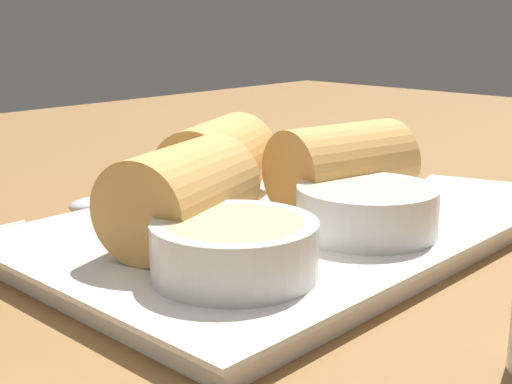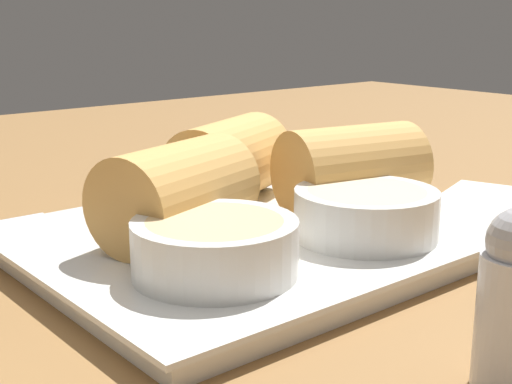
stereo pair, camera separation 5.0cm
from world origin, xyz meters
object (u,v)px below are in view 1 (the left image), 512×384
Objects in this scene: dipping_bowl_near at (367,208)px; spoon at (55,214)px; serving_plate at (256,239)px; dipping_bowl_far at (234,246)px; napkin at (474,198)px.

dipping_bowl_near is 0.48× the size of spoon.
serving_plate is 8.41cm from dipping_bowl_far.
dipping_bowl_near is at bearing 124.61° from serving_plate.
dipping_bowl_far is (6.57, 4.74, 2.26)cm from serving_plate.
dipping_bowl_near is 10.32cm from dipping_bowl_far.
dipping_bowl_far is 19.79cm from spoon.
napkin is (-24.86, 18.98, -0.17)cm from spoon.
spoon reaches higher than napkin.
dipping_bowl_near reaches higher than serving_plate.
dipping_bowl_near is at bearing 112.91° from spoon.
serving_plate is at bearing -11.77° from napkin.
dipping_bowl_far reaches higher than napkin.
napkin is at bearing 168.23° from serving_plate.
dipping_bowl_far reaches higher than serving_plate.
serving_plate is at bearing -55.39° from dipping_bowl_near.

